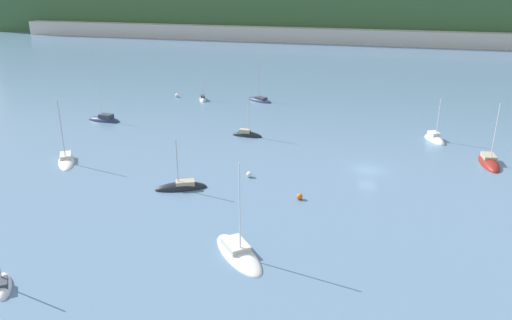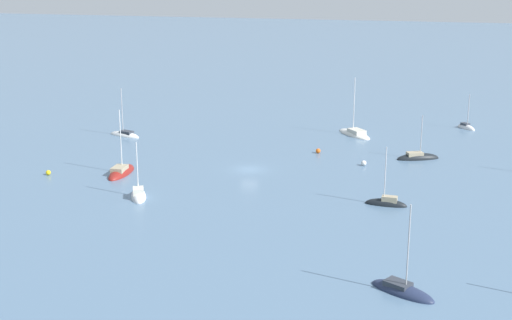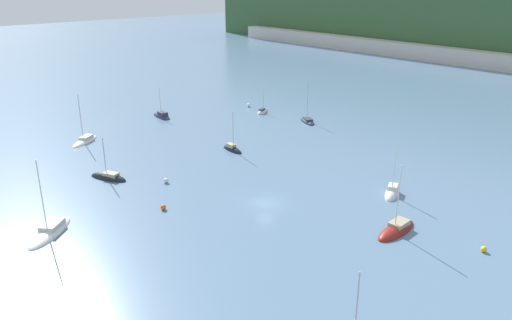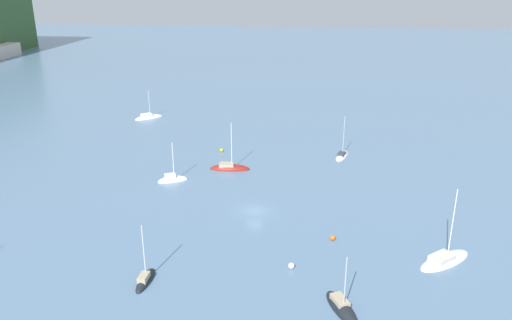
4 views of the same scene
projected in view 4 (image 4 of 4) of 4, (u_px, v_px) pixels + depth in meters
ground_plane at (255, 211)px, 79.28m from camera, size 600.00×600.00×0.00m
sailboat_0 at (444, 260)px, 65.23m from camera, size 8.00×8.75×10.85m
sailboat_1 at (342, 309)px, 55.87m from camera, size 7.00×4.66×7.88m
sailboat_3 at (230, 169)px, 96.13m from camera, size 3.01×7.87×10.30m
sailboat_4 at (173, 180)px, 90.66m from camera, size 4.12×5.81×8.25m
sailboat_5 at (342, 156)px, 102.89m from camera, size 6.79×3.82×9.22m
sailboat_7 at (149, 118)px, 130.49m from camera, size 6.80×7.42×8.08m
sailboat_8 at (145, 281)px, 60.90m from camera, size 5.35×1.71×8.36m
mooring_buoy_0 at (222, 150)px, 105.53m from camera, size 0.72×0.72×0.72m
mooring_buoy_1 at (333, 238)px, 70.35m from camera, size 0.78×0.78×0.78m
mooring_buoy_2 at (291, 266)px, 63.52m from camera, size 0.80×0.80×0.80m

